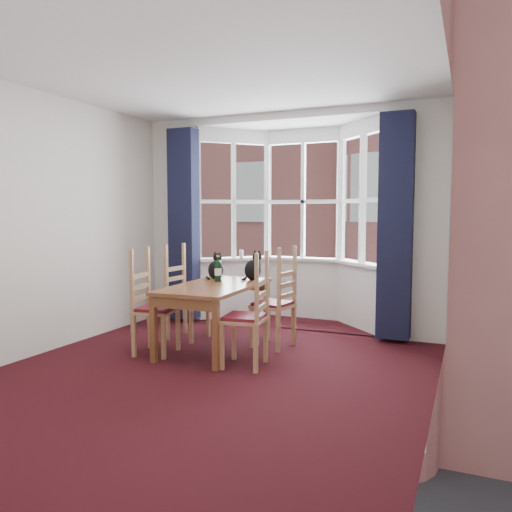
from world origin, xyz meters
The scene contains 20 objects.
floor centered at (0.00, 0.00, 0.00)m, with size 4.50×4.50×0.00m, color black.
ceiling centered at (0.00, 0.00, 2.80)m, with size 4.50×4.50×0.00m, color white.
wall_left centered at (-2.00, 0.00, 1.40)m, with size 4.50×4.50×0.00m, color silver.
wall_right centered at (2.00, 0.00, 1.40)m, with size 4.50×4.50×0.00m, color silver.
wall_back_pier_left centered at (-1.65, 2.25, 1.40)m, with size 0.70×0.12×2.80m, color silver.
wall_back_pier_right centered at (1.65, 2.25, 1.40)m, with size 0.70×0.12×2.80m, color silver.
bay_window centered at (0.00, 2.75, 1.40)m, with size 2.76×0.94×2.80m.
curtain_left centered at (-1.42, 2.07, 1.35)m, with size 0.38×0.22×2.60m, color #171934.
curtain_right centered at (1.42, 2.07, 1.35)m, with size 0.38×0.22×2.60m, color #171934.
dining_table centered at (-0.36, 0.98, 0.64)m, with size 0.84×1.52×0.72m.
chair_left_near centered at (-0.94, 0.54, 0.47)m, with size 0.45×0.47×0.92m.
chair_left_far centered at (-0.97, 1.26, 0.47)m, with size 0.43×0.45×0.92m.
chair_right_near centered at (0.29, 0.54, 0.47)m, with size 0.45×0.47×0.92m.
chair_right_far centered at (0.28, 1.31, 0.47)m, with size 0.46×0.48×0.92m.
cat_left centered at (-0.58, 1.43, 0.85)m, with size 0.22×0.27×0.33m.
cat_right centered at (-0.14, 1.53, 0.86)m, with size 0.23×0.29×0.36m.
wine_bottle centered at (-0.44, 1.21, 0.86)m, with size 0.08×0.08×0.31m.
candle_tall centered at (-0.80, 2.60, 0.93)m, with size 0.06×0.06×0.11m, color white.
street centered at (0.00, 32.25, -6.00)m, with size 80.00×80.00×0.00m, color #333335.
tenement_building centered at (0.00, 14.01, 1.60)m, with size 18.40×7.80×15.20m.
Camera 1 is at (2.22, -3.86, 1.51)m, focal length 35.00 mm.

